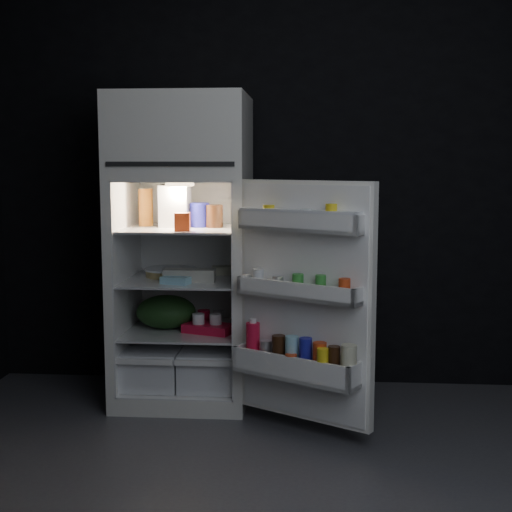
# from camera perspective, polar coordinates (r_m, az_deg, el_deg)

# --- Properties ---
(floor) EXTENTS (4.00, 3.40, 0.00)m
(floor) POSITION_cam_1_polar(r_m,az_deg,el_deg) (3.11, 4.10, -19.26)
(floor) COLOR #4A4A4E
(floor) RESTS_ON ground
(wall_back) EXTENTS (4.00, 0.00, 2.70)m
(wall_back) POSITION_cam_1_polar(r_m,az_deg,el_deg) (4.48, 4.43, 6.85)
(wall_back) COLOR black
(wall_back) RESTS_ON ground
(wall_front) EXTENTS (4.00, 0.00, 2.70)m
(wall_front) POSITION_cam_1_polar(r_m,az_deg,el_deg) (1.08, 4.08, 5.08)
(wall_front) COLOR black
(wall_front) RESTS_ON ground
(refrigerator) EXTENTS (0.76, 0.71, 1.78)m
(refrigerator) POSITION_cam_1_polar(r_m,az_deg,el_deg) (4.19, -5.81, 1.38)
(refrigerator) COLOR white
(refrigerator) RESTS_ON ground
(fridge_door) EXTENTS (0.72, 0.53, 1.22)m
(fridge_door) POSITION_cam_1_polar(r_m,az_deg,el_deg) (3.60, 3.78, -4.00)
(fridge_door) COLOR white
(fridge_door) RESTS_ON ground
(milk_jug) EXTENTS (0.16, 0.16, 0.24)m
(milk_jug) POSITION_cam_1_polar(r_m,az_deg,el_deg) (4.17, -6.50, 3.98)
(milk_jug) COLOR white
(milk_jug) RESTS_ON refrigerator
(mayo_jar) EXTENTS (0.13, 0.13, 0.14)m
(mayo_jar) POSITION_cam_1_polar(r_m,az_deg,el_deg) (4.15, -4.52, 3.29)
(mayo_jar) COLOR #1B1C93
(mayo_jar) RESTS_ON refrigerator
(jam_jar) EXTENTS (0.11, 0.11, 0.13)m
(jam_jar) POSITION_cam_1_polar(r_m,az_deg,el_deg) (4.11, -3.33, 3.20)
(jam_jar) COLOR black
(jam_jar) RESTS_ON refrigerator
(amber_bottle) EXTENTS (0.11, 0.11, 0.22)m
(amber_bottle) POSITION_cam_1_polar(r_m,az_deg,el_deg) (4.25, -8.81, 3.87)
(amber_bottle) COLOR #B4631C
(amber_bottle) RESTS_ON refrigerator
(small_carton) EXTENTS (0.09, 0.07, 0.10)m
(small_carton) POSITION_cam_1_polar(r_m,az_deg,el_deg) (3.91, -5.91, 2.73)
(small_carton) COLOR #C23C16
(small_carton) RESTS_ON refrigerator
(egg_carton) EXTENTS (0.29, 0.12, 0.07)m
(egg_carton) POSITION_cam_1_polar(r_m,az_deg,el_deg) (4.07, -5.33, -1.54)
(egg_carton) COLOR #9C9C8E
(egg_carton) RESTS_ON refrigerator
(pie) EXTENTS (0.37, 0.37, 0.04)m
(pie) POSITION_cam_1_polar(r_m,az_deg,el_deg) (4.26, -6.86, -1.36)
(pie) COLOR tan
(pie) RESTS_ON refrigerator
(flat_package) EXTENTS (0.18, 0.12, 0.04)m
(flat_package) POSITION_cam_1_polar(r_m,az_deg,el_deg) (3.99, -6.46, -1.95)
(flat_package) COLOR #8DC9DA
(flat_package) RESTS_ON refrigerator
(wrapped_pkg) EXTENTS (0.13, 0.11, 0.05)m
(wrapped_pkg) POSITION_cam_1_polar(r_m,az_deg,el_deg) (4.31, -2.76, -1.16)
(wrapped_pkg) COLOR beige
(wrapped_pkg) RESTS_ON refrigerator
(produce_bag) EXTENTS (0.36, 0.30, 0.20)m
(produce_bag) POSITION_cam_1_polar(r_m,az_deg,el_deg) (4.25, -7.20, -4.45)
(produce_bag) COLOR #193815
(produce_bag) RESTS_ON refrigerator
(yogurt_tray) EXTENTS (0.32, 0.24, 0.05)m
(yogurt_tray) POSITION_cam_1_polar(r_m,az_deg,el_deg) (4.13, -3.80, -5.79)
(yogurt_tray) COLOR red
(yogurt_tray) RESTS_ON refrigerator
(small_can_red) EXTENTS (0.08, 0.08, 0.09)m
(small_can_red) POSITION_cam_1_polar(r_m,az_deg,el_deg) (4.32, -4.19, -4.92)
(small_can_red) COLOR red
(small_can_red) RESTS_ON refrigerator
(small_can_silver) EXTENTS (0.09, 0.09, 0.09)m
(small_can_silver) POSITION_cam_1_polar(r_m,az_deg,el_deg) (4.30, -3.01, -4.97)
(small_can_silver) COLOR silver
(small_can_silver) RESTS_ON refrigerator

